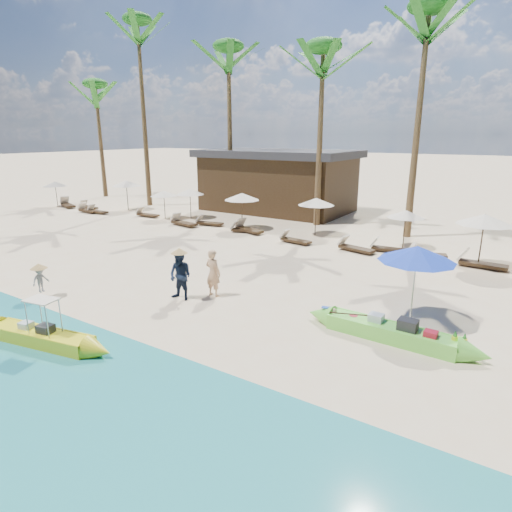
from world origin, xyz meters
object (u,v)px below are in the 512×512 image
Objects in this scene: green_canoe at (390,332)px; blue_umbrella at (417,254)px; yellow_canoe at (41,337)px; tourist at (213,273)px.

green_canoe is 2.38m from blue_umbrella.
tourist is (1.65, 5.27, 0.61)m from yellow_canoe.
yellow_canoe reaches higher than green_canoe.
yellow_canoe is (-7.73, -5.25, -0.02)m from green_canoe.
tourist is at bearing 61.78° from yellow_canoe.
blue_umbrella reaches higher than tourist.
green_canoe is 1.10× the size of yellow_canoe.
green_canoe is 2.35× the size of blue_umbrella.
tourist is (-6.07, 0.02, 0.59)m from green_canoe.
blue_umbrella is at bearing 29.38° from yellow_canoe.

